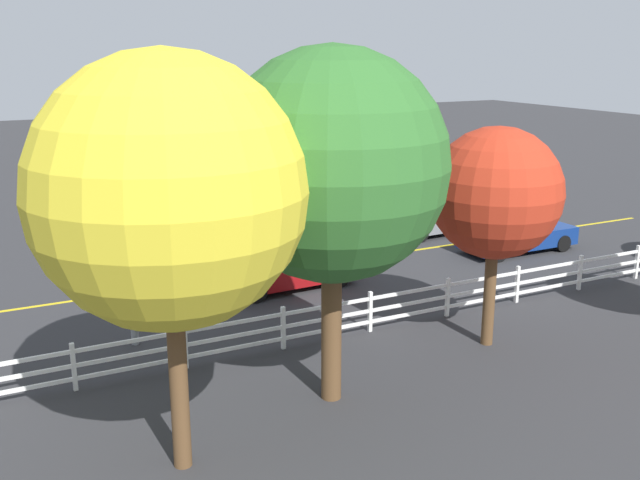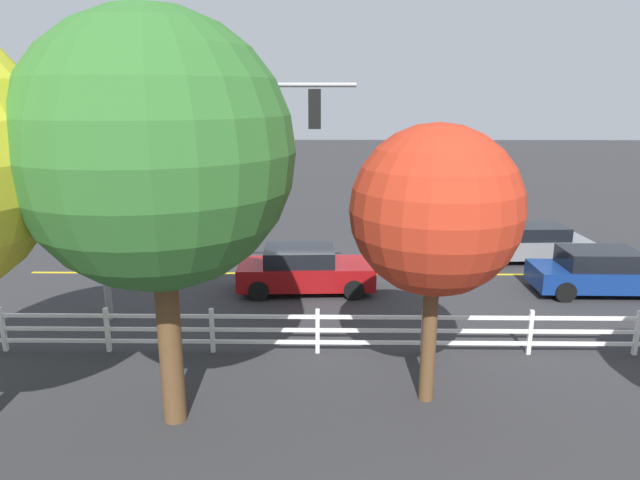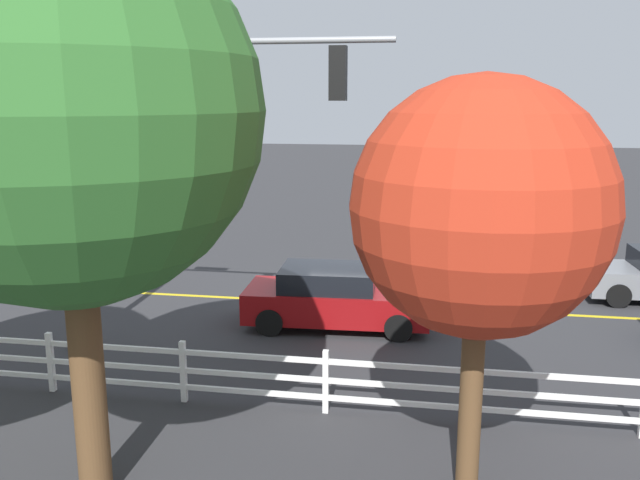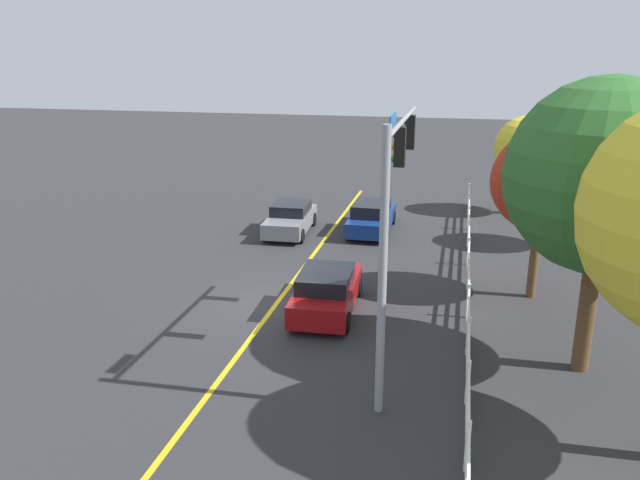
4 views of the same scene
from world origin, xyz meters
TOP-DOWN VIEW (x-y plane):
  - ground_plane at (0.00, 0.00)m, footprint 120.00×120.00m
  - lane_center_stripe at (-4.00, 0.00)m, footprint 28.00×0.16m
  - signal_assembly at (3.40, 4.21)m, footprint 7.01×0.38m
  - car_0 at (-8.46, -1.78)m, footprint 4.29×1.99m
  - car_1 at (0.10, 1.78)m, footprint 4.42×2.05m
  - car_2 at (-9.45, 1.85)m, footprint 4.54×1.87m
  - white_rail_fence at (-3.00, 6.26)m, footprint 26.10×0.10m
  - tree_0 at (-8.90, 11.31)m, footprint 2.99×2.99m
  - tree_2 at (-2.72, 8.39)m, footprint 3.34×3.34m
  - tree_3 at (2.35, 9.21)m, footprint 4.88×4.88m
  - tree_4 at (-14.46, 8.89)m, footprint 3.15×3.15m

SIDE VIEW (x-z plane):
  - ground_plane at x=0.00m, z-range 0.00..0.00m
  - lane_center_stripe at x=-4.00m, z-range 0.00..0.01m
  - white_rail_fence at x=-3.00m, z-range 0.03..1.18m
  - car_0 at x=-8.46m, z-range -0.01..1.38m
  - car_2 at x=-9.45m, z-range -0.02..1.43m
  - car_1 at x=0.10m, z-range -0.01..1.44m
  - tree_4 at x=-14.46m, z-range 0.89..5.91m
  - tree_2 at x=-2.72m, z-range 1.17..6.90m
  - tree_0 at x=-8.90m, z-range 1.30..6.93m
  - signal_assembly at x=3.40m, z-range 1.39..8.26m
  - tree_3 at x=2.35m, z-range 1.38..9.07m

